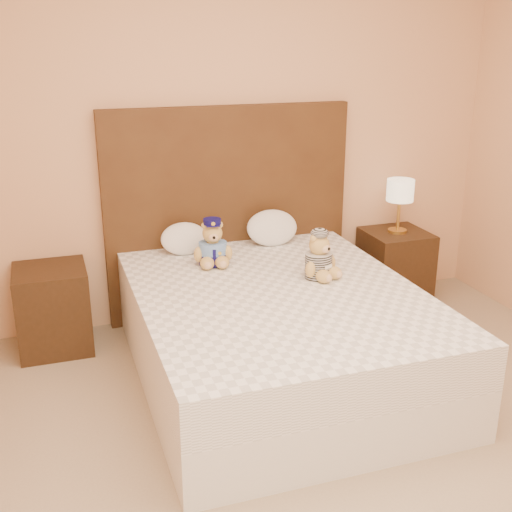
% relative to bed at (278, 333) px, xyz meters
% --- Properties ---
extents(ground, '(4.00, 4.50, 0.00)m').
position_rel_bed_xyz_m(ground, '(0.00, -1.20, -0.28)').
color(ground, tan).
rests_on(ground, ground).
extents(room_walls, '(4.04, 4.52, 2.72)m').
position_rel_bed_xyz_m(room_walls, '(0.00, -0.74, 1.53)').
color(room_walls, tan).
rests_on(room_walls, ground).
extents(bed, '(1.60, 2.00, 0.55)m').
position_rel_bed_xyz_m(bed, '(0.00, 0.00, 0.00)').
color(bed, white).
rests_on(bed, ground).
extents(headboard, '(1.75, 0.08, 1.50)m').
position_rel_bed_xyz_m(headboard, '(0.00, 1.01, 0.47)').
color(headboard, '#462C15').
rests_on(headboard, ground).
extents(nightstand_left, '(0.45, 0.45, 0.55)m').
position_rel_bed_xyz_m(nightstand_left, '(-1.25, 0.80, -0.00)').
color(nightstand_left, '#331E10').
rests_on(nightstand_left, ground).
extents(nightstand_right, '(0.45, 0.45, 0.55)m').
position_rel_bed_xyz_m(nightstand_right, '(1.25, 0.80, -0.00)').
color(nightstand_right, '#331E10').
rests_on(nightstand_right, ground).
extents(lamp, '(0.20, 0.20, 0.40)m').
position_rel_bed_xyz_m(lamp, '(1.25, 0.80, 0.57)').
color(lamp, gold).
rests_on(lamp, nightstand_right).
extents(teddy_police, '(0.29, 0.28, 0.30)m').
position_rel_bed_xyz_m(teddy_police, '(-0.24, 0.55, 0.43)').
color(teddy_police, tan).
rests_on(teddy_police, bed).
extents(teddy_prisoner, '(0.33, 0.33, 0.29)m').
position_rel_bed_xyz_m(teddy_prisoner, '(0.31, 0.12, 0.42)').
color(teddy_prisoner, tan).
rests_on(teddy_prisoner, bed).
extents(pillow_left, '(0.32, 0.21, 0.22)m').
position_rel_bed_xyz_m(pillow_left, '(-0.37, 0.83, 0.39)').
color(pillow_left, white).
rests_on(pillow_left, bed).
extents(pillow_right, '(0.37, 0.24, 0.26)m').
position_rel_bed_xyz_m(pillow_right, '(0.26, 0.83, 0.41)').
color(pillow_right, white).
rests_on(pillow_right, bed).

